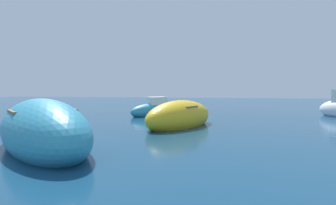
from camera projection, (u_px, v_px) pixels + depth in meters
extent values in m
ellipsoid|color=gold|center=(180.00, 117.00, 13.48)|extent=(3.76, 4.91, 1.61)
cube|color=brown|center=(180.00, 106.00, 13.44)|extent=(1.70, 1.49, 0.08)
ellipsoid|color=teal|center=(43.00, 131.00, 8.71)|extent=(5.72, 5.73, 2.01)
cube|color=brown|center=(43.00, 110.00, 8.67)|extent=(2.09, 2.09, 0.08)
ellipsoid|color=teal|center=(153.00, 111.00, 18.19)|extent=(3.15, 3.11, 1.04)
cube|color=white|center=(157.00, 102.00, 18.30)|extent=(1.37, 1.36, 0.61)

